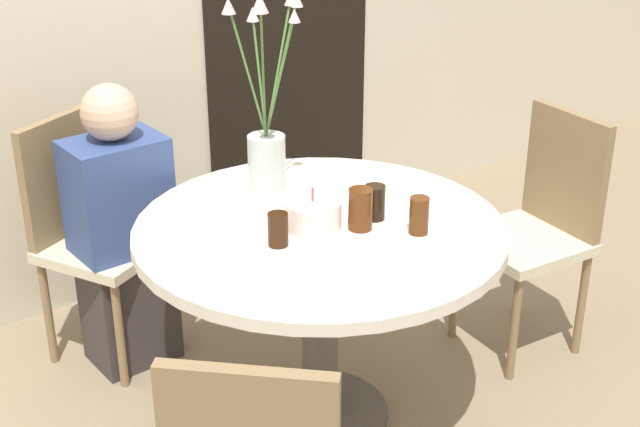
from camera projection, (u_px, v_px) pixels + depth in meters
name	position (u px, v px, depth m)	size (l,w,h in m)	color
ground_plane	(320.00, 416.00, 3.12)	(16.00, 16.00, 0.00)	#89755B
doorway_panel	(290.00, 28.00, 4.05)	(0.90, 0.01, 2.05)	black
dining_table	(320.00, 263.00, 2.87)	(1.18, 1.18, 0.74)	silver
chair_right_flank	(88.00, 224.00, 3.30)	(0.53, 0.53, 0.93)	beige
chair_left_flank	(541.00, 218.00, 3.35)	(0.45, 0.45, 0.93)	beige
birthday_cake	(313.00, 214.00, 2.78)	(0.18, 0.18, 0.14)	white
flower_vase	(267.00, 136.00, 3.00)	(0.32, 0.32, 0.71)	silver
side_plate	(219.00, 257.00, 2.60)	(0.21, 0.21, 0.01)	white
drink_glass_0	(278.00, 229.00, 2.66)	(0.06, 0.06, 0.10)	#33190C
drink_glass_1	(375.00, 202.00, 2.83)	(0.07, 0.07, 0.11)	black
drink_glass_2	(360.00, 209.00, 2.76)	(0.08, 0.08, 0.13)	#51280F
drink_glass_3	(419.00, 215.00, 2.73)	(0.06, 0.06, 0.12)	#51280F
person_boy	(122.00, 237.00, 3.25)	(0.34, 0.24, 1.09)	#383333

